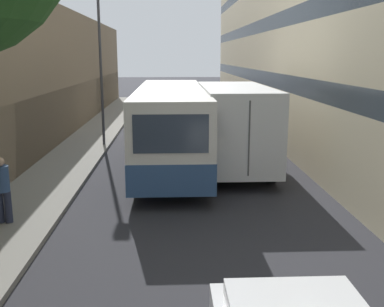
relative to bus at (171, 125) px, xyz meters
The scene contains 6 objects.
ground_plane 2.85m from the bus, 73.59° to the right, with size 150.00×150.00×0.00m, color #2B2B30.
sidewalk_left 4.87m from the bus, 150.59° to the right, with size 2.32×60.00×0.13m.
bus is the anchor object (origin of this frame).
box_truck 2.32m from the bus, ahead, with size 2.31×8.59×3.07m.
pedestrian 7.44m from the bus, 123.45° to the right, with size 0.38×0.36×1.64m.
street_lamp 6.17m from the bus, 130.07° to the left, with size 0.36×0.80×7.75m.
Camera 1 is at (-0.63, 0.46, 4.15)m, focal length 42.00 mm.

